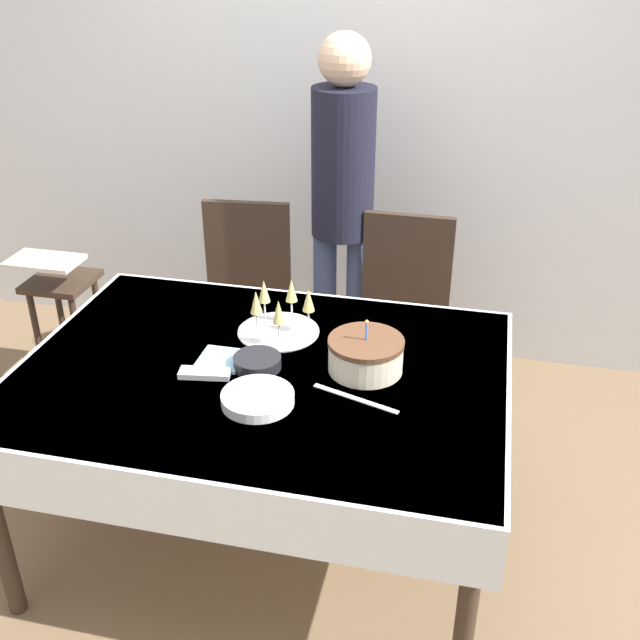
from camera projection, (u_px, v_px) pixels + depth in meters
name	position (u px, v px, depth m)	size (l,w,h in m)	color
ground_plane	(269.00, 536.00, 2.88)	(12.00, 12.00, 0.00)	brown
wall_back	(354.00, 94.00, 3.61)	(8.00, 0.05, 2.70)	silver
dining_table	(263.00, 393.00, 2.56)	(1.64, 1.19, 0.76)	white
dining_chair_far_left	(245.00, 299.00, 3.48)	(0.46, 0.46, 0.97)	#38281E
dining_chair_far_right	(401.00, 315.00, 3.34)	(0.43, 0.43, 0.97)	#38281E
birthday_cake	(366.00, 355.00, 2.48)	(0.25, 0.25, 0.19)	beige
champagne_tray	(279.00, 313.00, 2.69)	(0.30, 0.30, 0.18)	silver
plate_stack_main	(258.00, 398.00, 2.33)	(0.23, 0.23, 0.03)	white
plate_stack_dessert	(258.00, 361.00, 2.51)	(0.16, 0.16, 0.04)	black
cake_knife	(355.00, 399.00, 2.35)	(0.29, 0.11, 0.00)	silver
fork_pile	(205.00, 373.00, 2.47)	(0.18, 0.08, 0.02)	silver
napkin_pile	(221.00, 359.00, 2.55)	(0.15, 0.15, 0.01)	#8CC6E0
person_standing	(343.00, 190.00, 3.33)	(0.28, 0.28, 1.70)	#3F4C72
high_chair	(61.00, 296.00, 3.63)	(0.33, 0.35, 0.71)	#38281E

